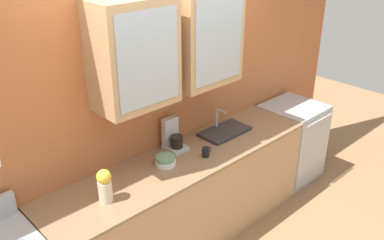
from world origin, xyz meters
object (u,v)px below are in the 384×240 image
at_px(bowl_stack, 165,161).
at_px(coffee_maker, 173,138).
at_px(cup_near_sink, 206,152).
at_px(dishwasher, 291,141).
at_px(sink_faucet, 224,131).
at_px(vase, 105,185).

distance_m(bowl_stack, coffee_maker, 0.30).
bearing_deg(cup_near_sink, bowl_stack, 158.51).
relative_size(dishwasher, coffee_maker, 3.08).
height_order(sink_faucet, coffee_maker, coffee_maker).
xyz_separation_m(bowl_stack, coffee_maker, (0.24, 0.17, 0.07)).
height_order(vase, coffee_maker, coffee_maker).
distance_m(dishwasher, coffee_maker, 1.72).
relative_size(bowl_stack, dishwasher, 0.20).
bearing_deg(cup_near_sink, sink_faucet, 23.34).
distance_m(cup_near_sink, coffee_maker, 0.33).
relative_size(bowl_stack, coffee_maker, 0.60).
distance_m(bowl_stack, dishwasher, 1.91).
distance_m(sink_faucet, coffee_maker, 0.58).
distance_m(vase, coffee_maker, 0.92).
bearing_deg(vase, dishwasher, 1.08).
xyz_separation_m(bowl_stack, vase, (-0.65, -0.09, 0.10)).
distance_m(sink_faucet, vase, 1.46).
distance_m(cup_near_sink, dishwasher, 1.58).
height_order(sink_faucet, dishwasher, sink_faucet).
distance_m(sink_faucet, dishwasher, 1.15).
bearing_deg(coffee_maker, vase, -163.63).
relative_size(sink_faucet, coffee_maker, 1.71).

